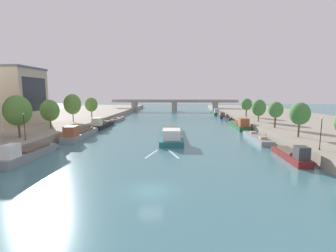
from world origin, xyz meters
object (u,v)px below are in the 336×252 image
(moored_boat_left_gap_after, at_px, (102,124))
(moored_boat_right_far, at_px, (292,155))
(moored_boat_right_end, at_px, (257,138))
(lamppost_left_bank, at_px, (24,125))
(tree_left_nearest, at_px, (18,111))
(tree_right_far, at_px, (300,114))
(tree_right_by_lamp, at_px, (247,104))
(tree_right_midway, at_px, (259,108))
(moored_boat_right_near, at_px, (215,113))
(moored_boat_right_lone, at_px, (229,120))
(lamppost_right_bank, at_px, (321,132))
(tree_right_nearest, at_px, (276,110))
(moored_boat_right_midway, at_px, (239,125))
(moored_boat_right_downstream, at_px, (221,115))
(tree_left_midway, at_px, (72,104))
(tree_left_distant, at_px, (91,105))
(bridge_far, at_px, (174,104))
(barge_midriver, at_px, (171,134))
(moored_boat_left_midway, at_px, (80,134))
(moored_boat_left_near, at_px, (28,153))
(moored_boat_left_downstream, at_px, (118,119))
(tree_left_past_mid, at_px, (50,110))

(moored_boat_left_gap_after, xyz_separation_m, moored_boat_right_far, (39.63, -32.75, -0.12))
(moored_boat_right_end, bearing_deg, lamppost_left_bank, -164.91)
(moored_boat_right_end, height_order, tree_left_nearest, tree_left_nearest)
(tree_right_far, bearing_deg, tree_right_by_lamp, 88.80)
(tree_left_nearest, xyz_separation_m, tree_right_far, (51.58, 3.07, -0.62))
(tree_right_midway, bearing_deg, tree_left_nearest, -151.83)
(moored_boat_right_near, xyz_separation_m, tree_left_nearest, (-45.82, -69.83, 5.93))
(moored_boat_right_lone, height_order, lamppost_right_bank, lamppost_right_bank)
(tree_right_nearest, xyz_separation_m, tree_right_midway, (0.04, 12.39, -0.28))
(moored_boat_right_far, relative_size, moored_boat_right_end, 0.75)
(moored_boat_right_midway, height_order, tree_left_nearest, tree_left_nearest)
(tree_right_nearest, bearing_deg, moored_boat_left_gap_after, 166.09)
(tree_right_by_lamp, bearing_deg, moored_boat_right_downstream, 113.81)
(moored_boat_right_downstream, distance_m, tree_right_midway, 29.23)
(tree_right_far, height_order, lamppost_right_bank, tree_right_far)
(tree_left_midway, bearing_deg, tree_left_distant, 87.21)
(tree_right_nearest, distance_m, bridge_far, 78.42)
(barge_midriver, height_order, moored_boat_left_midway, moored_boat_left_midway)
(moored_boat_left_near, bearing_deg, moored_boat_right_downstream, 58.09)
(moored_boat_right_near, bearing_deg, moored_boat_left_downstream, -146.87)
(tree_right_nearest, height_order, lamppost_right_bank, tree_right_nearest)
(moored_boat_left_downstream, height_order, moored_boat_right_lone, moored_boat_right_lone)
(moored_boat_right_midway, relative_size, moored_boat_right_lone, 1.43)
(moored_boat_left_gap_after, relative_size, moored_boat_right_midway, 0.96)
(moored_boat_right_near, bearing_deg, moored_boat_left_near, -116.88)
(moored_boat_left_midway, distance_m, tree_left_past_mid, 9.07)
(moored_boat_left_midway, height_order, moored_boat_right_downstream, moored_boat_left_midway)
(moored_boat_right_downstream, xyz_separation_m, tree_right_nearest, (5.72, -40.64, 5.09))
(tree_right_far, bearing_deg, moored_boat_right_downstream, 95.73)
(moored_boat_left_gap_after, xyz_separation_m, moored_boat_right_midway, (39.69, 0.02, 0.05))
(barge_midriver, distance_m, moored_boat_right_lone, 37.12)
(moored_boat_left_midway, height_order, lamppost_left_bank, lamppost_left_bank)
(moored_boat_right_end, xyz_separation_m, moored_boat_right_midway, (0.39, 17.21, 0.48))
(moored_boat_left_downstream, relative_size, lamppost_right_bank, 2.77)
(tree_right_nearest, bearing_deg, barge_midriver, -169.60)
(moored_boat_right_midway, xyz_separation_m, tree_left_nearest, (-46.45, -26.69, 5.86))
(moored_boat_left_gap_after, bearing_deg, moored_boat_left_midway, -88.84)
(tree_left_nearest, relative_size, tree_left_past_mid, 1.17)
(moored_boat_right_near, relative_size, tree_right_far, 2.12)
(moored_boat_left_near, height_order, lamppost_left_bank, lamppost_left_bank)
(moored_boat_left_near, distance_m, moored_boat_left_gap_after, 34.43)
(moored_boat_left_gap_after, height_order, tree_right_midway, tree_right_midway)
(moored_boat_right_end, xyz_separation_m, tree_left_past_mid, (-46.32, 1.95, 5.55))
(moored_boat_left_gap_after, distance_m, tree_left_midway, 9.89)
(barge_midriver, xyz_separation_m, lamppost_right_bank, (22.21, -18.15, 3.60))
(moored_boat_left_gap_after, distance_m, tree_right_far, 50.93)
(tree_left_past_mid, bearing_deg, moored_boat_right_far, -20.58)
(tree_left_nearest, bearing_deg, bridge_far, 73.52)
(moored_boat_left_near, relative_size, tree_right_midway, 2.01)
(moored_boat_left_near, bearing_deg, moored_boat_left_downstream, 89.62)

